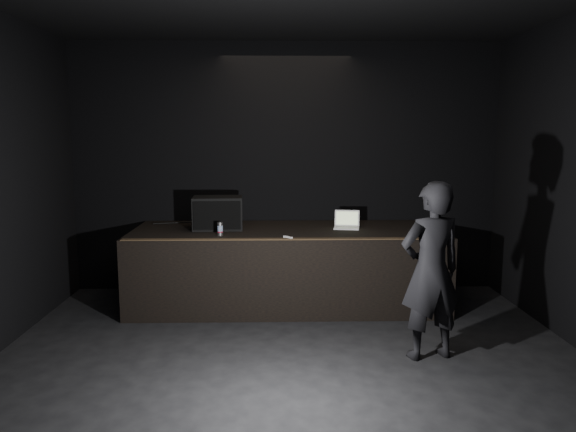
% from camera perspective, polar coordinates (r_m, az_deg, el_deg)
% --- Properties ---
extents(ground, '(7.00, 7.00, 0.00)m').
position_cam_1_polar(ground, '(5.00, 0.63, -18.14)').
color(ground, black).
rests_on(ground, ground).
extents(room_walls, '(6.10, 7.10, 3.52)m').
position_cam_1_polar(room_walls, '(4.48, 0.67, 5.68)').
color(room_walls, black).
rests_on(room_walls, ground).
extents(stage_riser, '(4.00, 1.50, 1.00)m').
position_cam_1_polar(stage_riser, '(7.41, -0.10, -5.16)').
color(stage_riser, black).
rests_on(stage_riser, ground).
extents(riser_lip, '(3.92, 0.10, 0.01)m').
position_cam_1_polar(riser_lip, '(6.61, 0.03, -2.34)').
color(riser_lip, brown).
rests_on(riser_lip, stage_riser).
extents(stage_monitor, '(0.66, 0.50, 0.42)m').
position_cam_1_polar(stage_monitor, '(7.35, -7.15, 0.31)').
color(stage_monitor, black).
rests_on(stage_monitor, stage_riser).
extents(cable, '(0.78, 0.25, 0.02)m').
position_cam_1_polar(cable, '(7.96, -10.66, -0.64)').
color(cable, black).
rests_on(cable, stage_riser).
extents(laptop, '(0.37, 0.34, 0.22)m').
position_cam_1_polar(laptop, '(7.45, 5.98, -0.76)').
color(laptop, silver).
rests_on(laptop, stage_riser).
extents(beer_can, '(0.07, 0.07, 0.16)m').
position_cam_1_polar(beer_can, '(6.91, -6.91, -1.30)').
color(beer_can, silver).
rests_on(beer_can, stage_riser).
extents(plastic_cup, '(0.08, 0.08, 0.10)m').
position_cam_1_polar(plastic_cup, '(7.63, 6.35, -0.61)').
color(plastic_cup, white).
rests_on(plastic_cup, stage_riser).
extents(wii_remote, '(0.11, 0.13, 0.03)m').
position_cam_1_polar(wii_remote, '(6.66, -0.01, -2.19)').
color(wii_remote, white).
rests_on(wii_remote, stage_riser).
extents(person, '(0.74, 0.58, 1.78)m').
position_cam_1_polar(person, '(5.74, 14.31, -5.42)').
color(person, black).
rests_on(person, ground).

